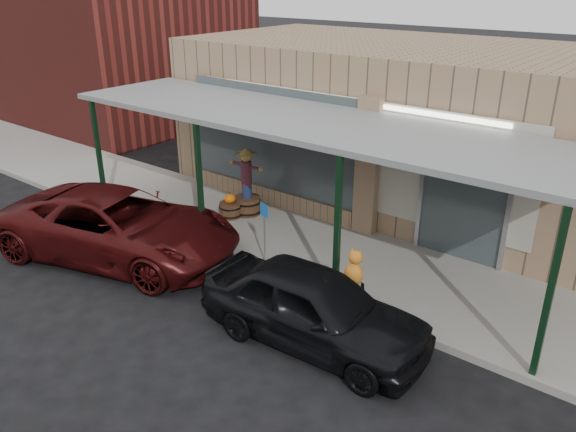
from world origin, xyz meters
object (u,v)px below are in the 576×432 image
Objects in this scene: barrel_scarecrow at (247,192)px; car_maroon at (119,226)px; parked_sedan at (315,307)px; handicap_sign at (264,225)px; barrel_pumpkin at (230,208)px.

car_maroon is at bearing -95.36° from barrel_scarecrow.
car_maroon is (-5.26, -0.08, 0.06)m from parked_sedan.
barrel_scarecrow is 2.71m from handicap_sign.
barrel_pumpkin is (-0.21, -0.42, -0.36)m from barrel_scarecrow.
car_maroon reaches higher than handicap_sign.
parked_sedan is at bearing -27.55° from barrel_scarecrow.
barrel_scarecrow reaches higher than parked_sedan.
handicap_sign is (2.06, -1.75, 0.28)m from barrel_scarecrow.
handicap_sign is (2.27, -1.33, 0.63)m from barrel_pumpkin.
barrel_scarecrow is at bearing -30.20° from car_maroon.
car_maroon is at bearing -102.04° from barrel_pumpkin.
barrel_scarecrow is at bearing 156.88° from handicap_sign.
parked_sedan is at bearing -105.28° from car_maroon.
handicap_sign is 0.33× the size of parked_sedan.
handicap_sign is 0.25× the size of car_maroon.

